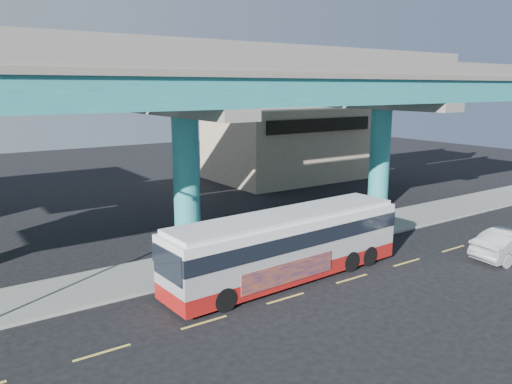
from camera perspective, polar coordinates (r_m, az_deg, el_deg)
ground at (r=22.37m, az=2.93°, el=-11.79°), size 120.00×120.00×0.00m
sidewalk at (r=26.60m, az=-4.32°, el=-7.69°), size 70.00×4.00×0.15m
lane_markings at (r=22.15m, az=3.41°, el=-12.02°), size 58.00×0.12×0.01m
viaduct at (r=28.25m, az=-8.38°, el=12.11°), size 52.00×12.40×11.70m
building_beige at (r=49.98m, az=3.44°, el=5.60°), size 14.00×10.23×7.00m
transit_bus at (r=23.70m, az=3.61°, el=-5.84°), size 12.68×3.31×3.22m
stop_sign at (r=29.73m, az=10.37°, el=-1.73°), size 0.80×0.10×2.65m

